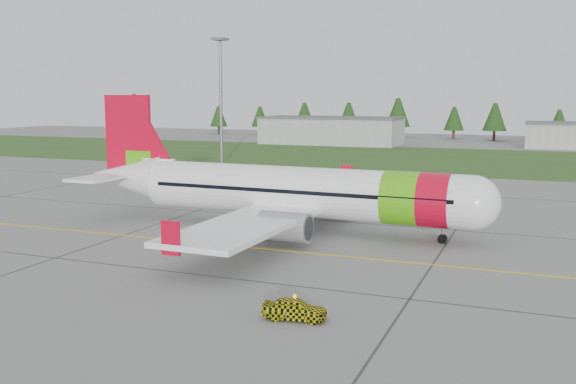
% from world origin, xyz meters
% --- Properties ---
extents(ground, '(320.00, 320.00, 0.00)m').
position_xyz_m(ground, '(0.00, 0.00, 0.00)').
color(ground, gray).
rests_on(ground, ground).
extents(aircraft, '(37.62, 34.56, 11.40)m').
position_xyz_m(aircraft, '(-3.07, 15.14, 3.29)').
color(aircraft, white).
rests_on(aircraft, ground).
extents(follow_me_car, '(1.32, 1.49, 3.33)m').
position_xyz_m(follow_me_car, '(5.17, -5.41, 1.66)').
color(follow_me_car, '#F2EE0D').
rests_on(follow_me_car, ground).
extents(service_van, '(1.52, 1.44, 4.26)m').
position_xyz_m(service_van, '(-33.08, 47.77, 2.13)').
color(service_van, silver).
rests_on(service_van, ground).
extents(grass_strip, '(320.00, 50.00, 0.03)m').
position_xyz_m(grass_strip, '(0.00, 82.00, 0.01)').
color(grass_strip, '#30561E').
rests_on(grass_strip, ground).
extents(taxi_guideline, '(120.00, 0.25, 0.02)m').
position_xyz_m(taxi_guideline, '(0.00, 8.00, 0.01)').
color(taxi_guideline, gold).
rests_on(taxi_guideline, ground).
extents(hangar_west, '(32.00, 14.00, 6.00)m').
position_xyz_m(hangar_west, '(-30.00, 110.00, 3.00)').
color(hangar_west, '#A8A8A3').
rests_on(hangar_west, ground).
extents(floodlight_mast, '(0.50, 0.50, 20.00)m').
position_xyz_m(floodlight_mast, '(-32.00, 58.00, 10.00)').
color(floodlight_mast, slate).
rests_on(floodlight_mast, ground).
extents(treeline, '(160.00, 8.00, 10.00)m').
position_xyz_m(treeline, '(0.00, 138.00, 5.00)').
color(treeline, '#1C3F14').
rests_on(treeline, ground).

